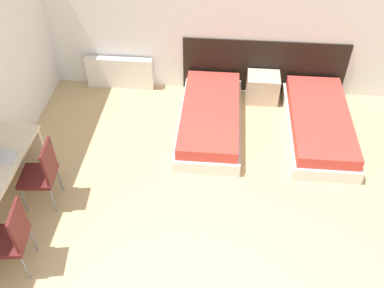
% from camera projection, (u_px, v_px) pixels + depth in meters
% --- Properties ---
extents(wall_back, '(5.84, 0.05, 2.70)m').
position_uv_depth(wall_back, '(204.00, 9.00, 6.18)').
color(wall_back, white).
rests_on(wall_back, ground_plane).
extents(headboard_panel, '(2.54, 0.03, 0.90)m').
position_uv_depth(headboard_panel, '(264.00, 67.00, 6.70)').
color(headboard_panel, black).
rests_on(headboard_panel, ground_plane).
extents(bed_near_window, '(0.89, 1.94, 0.37)m').
position_uv_depth(bed_near_window, '(210.00, 118.00, 6.20)').
color(bed_near_window, silver).
rests_on(bed_near_window, ground_plane).
extents(bed_near_door, '(0.89, 1.94, 0.37)m').
position_uv_depth(bed_near_door, '(319.00, 124.00, 6.09)').
color(bed_near_door, silver).
rests_on(bed_near_door, ground_plane).
extents(nightstand, '(0.50, 0.39, 0.44)m').
position_uv_depth(nightstand, '(263.00, 88.00, 6.68)').
color(nightstand, beige).
rests_on(nightstand, ground_plane).
extents(radiator, '(1.08, 0.12, 0.53)m').
position_uv_depth(radiator, '(120.00, 73.00, 6.91)').
color(radiator, silver).
rests_on(radiator, ground_plane).
extents(chair_near_laptop, '(0.43, 0.43, 0.91)m').
position_uv_depth(chair_near_laptop, '(42.00, 172.00, 4.95)').
color(chair_near_laptop, '#511919').
rests_on(chair_near_laptop, ground_plane).
extents(chair_near_notebook, '(0.45, 0.45, 0.91)m').
position_uv_depth(chair_near_notebook, '(11.00, 236.00, 4.29)').
color(chair_near_notebook, '#511919').
rests_on(chair_near_notebook, ground_plane).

